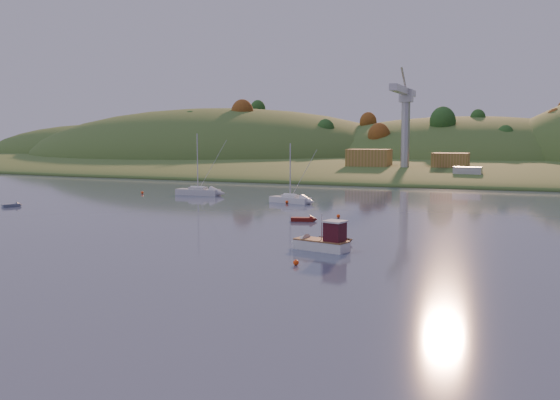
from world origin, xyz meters
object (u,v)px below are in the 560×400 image
(sailboat_near, at_px, (198,191))
(grey_dinghy, at_px, (15,205))
(red_tender, at_px, (308,219))
(canoe, at_px, (335,239))
(sailboat_far, at_px, (290,199))
(fishing_boat, at_px, (318,241))

(sailboat_near, xyz_separation_m, grey_dinghy, (-17.98, -26.29, -0.51))
(red_tender, bearing_deg, canoe, -76.20)
(red_tender, xyz_separation_m, grey_dinghy, (-47.85, -0.82, -0.01))
(sailboat_far, xyz_separation_m, canoe, (17.30, -33.69, -0.27))
(canoe, bearing_deg, red_tender, 26.53)
(canoe, height_order, red_tender, red_tender)
(canoe, distance_m, grey_dinghy, 57.21)
(sailboat_near, bearing_deg, sailboat_far, -17.55)
(sailboat_far, distance_m, canoe, 37.87)
(sailboat_near, distance_m, canoe, 54.70)
(sailboat_near, height_order, grey_dinghy, sailboat_near)
(sailboat_far, height_order, grey_dinghy, sailboat_far)
(sailboat_far, bearing_deg, sailboat_near, 178.24)
(fishing_boat, xyz_separation_m, sailboat_near, (-37.16, 44.11, -0.16))
(sailboat_near, distance_m, red_tender, 39.26)
(sailboat_near, relative_size, sailboat_far, 1.16)
(fishing_boat, xyz_separation_m, grey_dinghy, (-55.13, 17.82, -0.66))
(sailboat_far, bearing_deg, canoe, -48.19)
(sailboat_near, bearing_deg, canoe, -47.66)
(fishing_boat, relative_size, sailboat_near, 0.58)
(fishing_boat, height_order, red_tender, fishing_boat)
(sailboat_far, bearing_deg, red_tender, -49.33)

